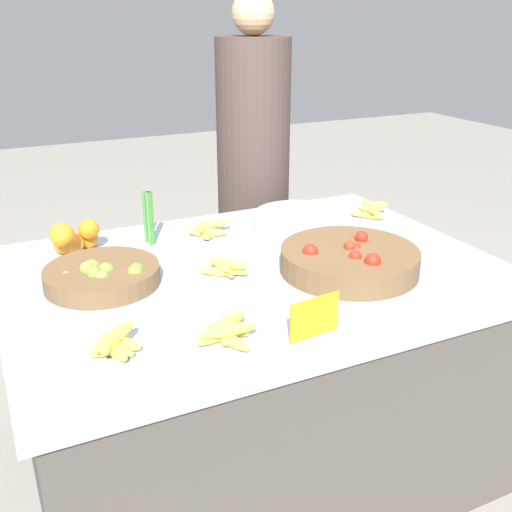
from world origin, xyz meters
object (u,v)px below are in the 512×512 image
(lime_bowl, at_px, (102,275))
(tomato_basket, at_px, (349,260))
(price_sign, at_px, (314,317))
(metal_bowl, at_px, (299,221))
(vendor_person, at_px, (253,185))

(lime_bowl, bearing_deg, tomato_basket, -18.01)
(price_sign, bearing_deg, metal_bowl, 56.86)
(metal_bowl, bearing_deg, lime_bowl, -166.82)
(lime_bowl, relative_size, vendor_person, 0.22)
(lime_bowl, xyz_separation_m, price_sign, (0.43, -0.56, 0.02))
(tomato_basket, bearing_deg, vendor_person, 81.69)
(metal_bowl, bearing_deg, price_sign, -116.72)
(price_sign, relative_size, vendor_person, 0.09)
(lime_bowl, xyz_separation_m, vendor_person, (0.90, 0.80, -0.02))
(metal_bowl, height_order, vendor_person, vendor_person)
(lime_bowl, distance_m, metal_bowl, 0.82)
(tomato_basket, relative_size, metal_bowl, 1.29)
(lime_bowl, height_order, metal_bowl, lime_bowl)
(tomato_basket, distance_m, vendor_person, 1.05)
(lime_bowl, bearing_deg, metal_bowl, 13.18)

